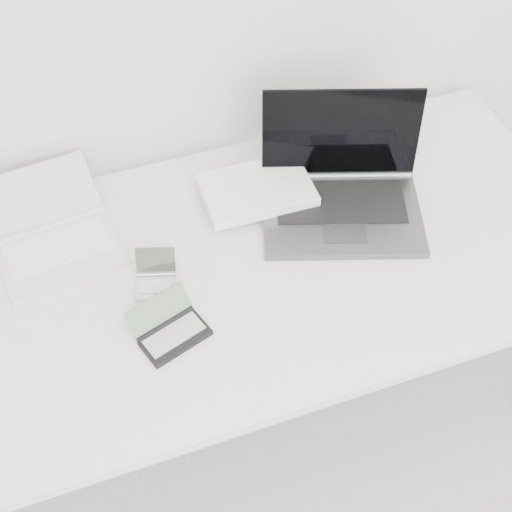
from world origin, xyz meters
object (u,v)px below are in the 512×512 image
object	(u,v)px
desk	(262,269)
netbook_open_white	(55,237)
laptop_large	(316,191)
palmtop_charcoal	(171,331)

from	to	relation	value
desk	netbook_open_white	bearing A→B (deg)	155.37
laptop_large	netbook_open_white	world-z (taller)	laptop_large
desk	netbook_open_white	xyz separation A→B (m)	(-0.45, 0.21, 0.07)
netbook_open_white	palmtop_charcoal	size ratio (longest dim) A/B	2.16
laptop_large	palmtop_charcoal	xyz separation A→B (m)	(-0.45, -0.26, -0.03)
laptop_large	netbook_open_white	distance (m)	0.64
palmtop_charcoal	laptop_large	bearing A→B (deg)	12.44
netbook_open_white	palmtop_charcoal	xyz separation A→B (m)	(0.19, -0.35, -0.01)
laptop_large	netbook_open_white	xyz separation A→B (m)	(-0.64, 0.09, -0.02)
desk	netbook_open_white	world-z (taller)	netbook_open_white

